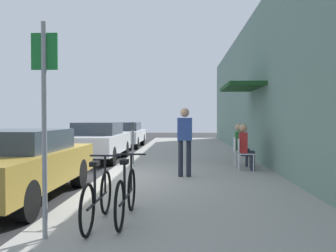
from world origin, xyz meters
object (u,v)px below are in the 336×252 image
at_px(seated_patron_0, 245,145).
at_px(street_sign, 44,112).
at_px(parked_car_0, 17,163).
at_px(pedestrian_standing, 185,136).
at_px(bicycle_1, 126,195).
at_px(cafe_chair_1, 239,150).
at_px(parking_meter, 133,140).
at_px(bicycle_0, 98,198).
at_px(cafe_chair_0, 243,152).
at_px(parked_car_2, 125,134).
at_px(parked_car_1, 98,141).
at_px(seated_patron_1, 241,143).

bearing_deg(seated_patron_0, street_sign, -120.15).
relative_size(parked_car_0, pedestrian_standing, 2.59).
xyz_separation_m(street_sign, bicycle_1, (0.85, 0.83, -1.16)).
xyz_separation_m(parked_car_0, cafe_chair_1, (4.82, 4.14, -0.09)).
bearing_deg(parking_meter, bicycle_1, -82.74).
bearing_deg(bicycle_0, seated_patron_0, 61.04).
xyz_separation_m(bicycle_1, cafe_chair_0, (2.47, 5.00, 0.14)).
bearing_deg(seated_patron_0, parked_car_2, 117.93).
bearing_deg(parked_car_2, street_sign, -84.30).
distance_m(parked_car_1, parked_car_2, 6.18).
relative_size(parked_car_2, seated_patron_0, 3.41).
bearing_deg(cafe_chair_0, bicycle_1, -116.29).
bearing_deg(seated_patron_0, pedestrian_standing, -144.83).
distance_m(bicycle_0, pedestrian_standing, 4.25).
xyz_separation_m(bicycle_1, pedestrian_standing, (0.84, 3.80, 0.64)).
bearing_deg(bicycle_0, pedestrian_standing, 73.43).
relative_size(parking_meter, street_sign, 0.51).
bearing_deg(seated_patron_1, bicycle_0, -115.74).
bearing_deg(seated_patron_0, parked_car_0, -145.38).
xyz_separation_m(parking_meter, seated_patron_0, (3.33, -1.30, -0.07)).
height_order(parked_car_2, parking_meter, parking_meter).
bearing_deg(bicycle_0, parked_car_1, 103.59).
distance_m(parked_car_1, cafe_chair_0, 5.69).
bearing_deg(seated_patron_0, parking_meter, 158.69).
bearing_deg(parked_car_2, cafe_chair_1, -60.25).
xyz_separation_m(parked_car_1, seated_patron_0, (4.88, -3.03, 0.08)).
xyz_separation_m(seated_patron_0, pedestrian_standing, (-1.69, -1.19, 0.30)).
relative_size(parked_car_0, seated_patron_0, 3.41).
height_order(parked_car_2, seated_patron_1, seated_patron_1).
relative_size(parking_meter, cafe_chair_0, 1.52).
height_order(parked_car_0, seated_patron_0, seated_patron_0).
relative_size(cafe_chair_1, seated_patron_1, 0.67).
distance_m(bicycle_0, seated_patron_1, 6.66).
relative_size(street_sign, pedestrian_standing, 1.53).
height_order(bicycle_0, seated_patron_1, seated_patron_1).
relative_size(cafe_chair_0, seated_patron_1, 0.67).
bearing_deg(bicycle_1, street_sign, -135.79).
bearing_deg(cafe_chair_0, cafe_chair_1, 90.03).
bearing_deg(cafe_chair_1, parking_meter, 170.88).
xyz_separation_m(parked_car_2, street_sign, (1.50, -15.03, 0.93)).
xyz_separation_m(parked_car_1, parking_meter, (1.55, -1.73, 0.15)).
height_order(parked_car_0, street_sign, street_sign).
bearing_deg(cafe_chair_1, parked_car_1, 154.92).
relative_size(street_sign, cafe_chair_0, 2.99).
distance_m(bicycle_0, bicycle_1, 0.42).
relative_size(parked_car_1, parking_meter, 3.33).
relative_size(street_sign, seated_patron_0, 2.02).
distance_m(street_sign, bicycle_0, 1.40).
height_order(cafe_chair_0, cafe_chair_1, same).
distance_m(street_sign, cafe_chair_0, 6.79).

